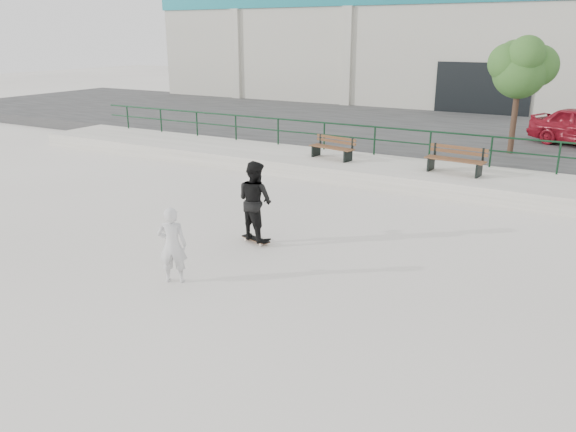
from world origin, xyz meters
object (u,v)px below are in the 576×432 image
Objects in this scene: bench_left at (333,148)px; bench_right at (456,160)px; seated_skater at (172,245)px; tree at (522,66)px; standing_skater at (255,201)px; skateboard at (256,239)px.

bench_left is 4.23m from bench_right.
seated_skater is (1.22, -9.79, -0.12)m from bench_left.
tree reaches higher than standing_skater.
bench_right is at bearing -103.76° from tree.
bench_right reaches higher than skateboard.
bench_right reaches higher than bench_left.
seated_skater reaches higher than skateboard.
standing_skater reaches higher than bench_left.
seated_skater is at bearing -79.27° from skateboard.
standing_skater is at bearing -66.78° from bench_left.
bench_left is 7.34m from skateboard.
skateboard is at bearing -105.61° from bench_right.
standing_skater is (-0.00, 0.00, 0.94)m from skateboard.
seated_skater is at bearing -101.20° from bench_right.
tree reaches higher than seated_skater.
bench_left is 0.42× the size of tree.
tree is 12.37m from skateboard.
skateboard is at bearing -66.78° from bench_left.
seated_skater reaches higher than bench_right.
seated_skater reaches higher than bench_left.
standing_skater reaches higher than skateboard.
bench_right is at bearing -135.65° from seated_skater.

